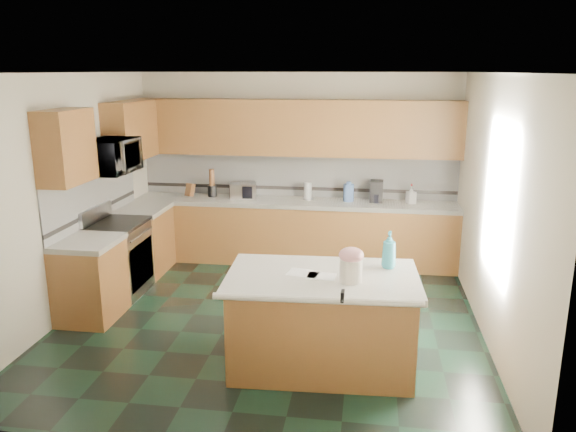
# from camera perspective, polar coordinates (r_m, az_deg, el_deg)

# --- Properties ---
(floor) EXTENTS (4.60, 4.60, 0.00)m
(floor) POSITION_cam_1_polar(r_m,az_deg,el_deg) (6.44, -1.80, -10.43)
(floor) COLOR black
(floor) RESTS_ON ground
(ceiling) EXTENTS (4.60, 4.60, 0.00)m
(ceiling) POSITION_cam_1_polar(r_m,az_deg,el_deg) (5.84, -2.02, 14.36)
(ceiling) COLOR white
(ceiling) RESTS_ON ground
(wall_back) EXTENTS (4.60, 0.04, 2.70)m
(wall_back) POSITION_cam_1_polar(r_m,az_deg,el_deg) (8.25, 0.95, 5.00)
(wall_back) COLOR beige
(wall_back) RESTS_ON ground
(wall_front) EXTENTS (4.60, 0.04, 2.70)m
(wall_front) POSITION_cam_1_polar(r_m,az_deg,el_deg) (3.83, -8.06, -6.55)
(wall_front) COLOR beige
(wall_front) RESTS_ON ground
(wall_left) EXTENTS (0.04, 4.60, 2.70)m
(wall_left) POSITION_cam_1_polar(r_m,az_deg,el_deg) (6.79, -21.55, 1.90)
(wall_left) COLOR beige
(wall_left) RESTS_ON ground
(wall_right) EXTENTS (0.04, 4.60, 2.70)m
(wall_right) POSITION_cam_1_polar(r_m,az_deg,el_deg) (6.04, 20.30, 0.54)
(wall_right) COLOR beige
(wall_right) RESTS_ON ground
(back_base_cab) EXTENTS (4.60, 0.60, 0.86)m
(back_base_cab) POSITION_cam_1_polar(r_m,az_deg,el_deg) (8.14, 0.63, -1.77)
(back_base_cab) COLOR brown
(back_base_cab) RESTS_ON ground
(back_countertop) EXTENTS (4.60, 0.64, 0.06)m
(back_countertop) POSITION_cam_1_polar(r_m,az_deg,el_deg) (8.03, 0.64, 1.39)
(back_countertop) COLOR white
(back_countertop) RESTS_ON back_base_cab
(back_upper_cab) EXTENTS (4.60, 0.33, 0.78)m
(back_upper_cab) POSITION_cam_1_polar(r_m,az_deg,el_deg) (7.99, 0.79, 8.96)
(back_upper_cab) COLOR brown
(back_upper_cab) RESTS_ON wall_back
(back_backsplash) EXTENTS (4.60, 0.02, 0.63)m
(back_backsplash) POSITION_cam_1_polar(r_m,az_deg,el_deg) (8.23, 0.92, 4.18)
(back_backsplash) COLOR silver
(back_backsplash) RESTS_ON back_countertop
(back_accent_band) EXTENTS (4.60, 0.01, 0.05)m
(back_accent_band) POSITION_cam_1_polar(r_m,az_deg,el_deg) (8.27, 0.90, 2.84)
(back_accent_band) COLOR black
(back_accent_band) RESTS_ON back_countertop
(left_base_cab_rear) EXTENTS (0.60, 0.82, 0.86)m
(left_base_cab_rear) POSITION_cam_1_polar(r_m,az_deg,el_deg) (8.00, -14.44, -2.55)
(left_base_cab_rear) COLOR brown
(left_base_cab_rear) RESTS_ON ground
(left_counter_rear) EXTENTS (0.64, 0.82, 0.06)m
(left_counter_rear) POSITION_cam_1_polar(r_m,az_deg,el_deg) (7.88, -14.65, 0.65)
(left_counter_rear) COLOR white
(left_counter_rear) RESTS_ON left_base_cab_rear
(left_base_cab_front) EXTENTS (0.60, 0.72, 0.86)m
(left_base_cab_front) POSITION_cam_1_polar(r_m,az_deg,el_deg) (6.69, -19.43, -6.32)
(left_base_cab_front) COLOR brown
(left_base_cab_front) RESTS_ON ground
(left_counter_front) EXTENTS (0.64, 0.72, 0.06)m
(left_counter_front) POSITION_cam_1_polar(r_m,az_deg,el_deg) (6.55, -19.77, -2.55)
(left_counter_front) COLOR white
(left_counter_front) RESTS_ON left_base_cab_front
(left_backsplash) EXTENTS (0.02, 2.30, 0.63)m
(left_backsplash) POSITION_cam_1_polar(r_m,az_deg,el_deg) (7.27, -19.14, 1.97)
(left_backsplash) COLOR silver
(left_backsplash) RESTS_ON wall_left
(left_accent_band) EXTENTS (0.01, 2.30, 0.05)m
(left_accent_band) POSITION_cam_1_polar(r_m,az_deg,el_deg) (7.31, -18.98, 0.48)
(left_accent_band) COLOR black
(left_accent_band) RESTS_ON wall_left
(left_upper_cab_rear) EXTENTS (0.33, 1.09, 0.78)m
(left_upper_cab_rear) POSITION_cam_1_polar(r_m,az_deg,el_deg) (7.88, -15.67, 8.35)
(left_upper_cab_rear) COLOR brown
(left_upper_cab_rear) RESTS_ON wall_left
(left_upper_cab_front) EXTENTS (0.33, 0.72, 0.78)m
(left_upper_cab_front) POSITION_cam_1_polar(r_m,az_deg,el_deg) (6.40, -21.65, 6.54)
(left_upper_cab_front) COLOR brown
(left_upper_cab_front) RESTS_ON wall_left
(range_body) EXTENTS (0.60, 0.76, 0.88)m
(range_body) POSITION_cam_1_polar(r_m,az_deg,el_deg) (7.31, -16.79, -4.26)
(range_body) COLOR #B7B7BC
(range_body) RESTS_ON ground
(range_oven_door) EXTENTS (0.02, 0.68, 0.55)m
(range_oven_door) POSITION_cam_1_polar(r_m,az_deg,el_deg) (7.21, -14.67, -4.71)
(range_oven_door) COLOR black
(range_oven_door) RESTS_ON range_body
(range_cooktop) EXTENTS (0.62, 0.78, 0.04)m
(range_cooktop) POSITION_cam_1_polar(r_m,az_deg,el_deg) (7.18, -17.06, -0.78)
(range_cooktop) COLOR black
(range_cooktop) RESTS_ON range_body
(range_handle) EXTENTS (0.02, 0.66, 0.02)m
(range_handle) POSITION_cam_1_polar(r_m,az_deg,el_deg) (7.08, -14.64, -1.82)
(range_handle) COLOR #B7B7BC
(range_handle) RESTS_ON range_body
(range_backguard) EXTENTS (0.06, 0.76, 0.18)m
(range_backguard) POSITION_cam_1_polar(r_m,az_deg,el_deg) (7.26, -18.98, 0.22)
(range_backguard) COLOR #B7B7BC
(range_backguard) RESTS_ON range_body
(microwave) EXTENTS (0.50, 0.73, 0.41)m
(microwave) POSITION_cam_1_polar(r_m,az_deg,el_deg) (7.01, -17.56, 5.80)
(microwave) COLOR #B7B7BC
(microwave) RESTS_ON wall_left
(island_base) EXTENTS (1.69, 1.02, 0.86)m
(island_base) POSITION_cam_1_polar(r_m,az_deg,el_deg) (5.34, 3.45, -10.89)
(island_base) COLOR brown
(island_base) RESTS_ON ground
(island_top) EXTENTS (1.79, 1.12, 0.06)m
(island_top) POSITION_cam_1_polar(r_m,az_deg,el_deg) (5.15, 3.52, -6.27)
(island_top) COLOR white
(island_top) RESTS_ON island_base
(island_bullnose) EXTENTS (1.74, 0.14, 0.06)m
(island_bullnose) POSITION_cam_1_polar(r_m,az_deg,el_deg) (4.67, 2.97, -8.52)
(island_bullnose) COLOR white
(island_bullnose) RESTS_ON island_base
(treat_jar) EXTENTS (0.23, 0.23, 0.21)m
(treat_jar) POSITION_cam_1_polar(r_m,az_deg,el_deg) (4.97, 6.40, -5.48)
(treat_jar) COLOR silver
(treat_jar) RESTS_ON island_top
(treat_jar_lid) EXTENTS (0.22, 0.22, 0.14)m
(treat_jar_lid) POSITION_cam_1_polar(r_m,az_deg,el_deg) (4.93, 6.45, -3.97)
(treat_jar_lid) COLOR #D48990
(treat_jar_lid) RESTS_ON treat_jar
(treat_jar_knob) EXTENTS (0.07, 0.02, 0.02)m
(treat_jar_knob) POSITION_cam_1_polar(r_m,az_deg,el_deg) (4.91, 6.47, -3.45)
(treat_jar_knob) COLOR tan
(treat_jar_knob) RESTS_ON treat_jar_lid
(treat_jar_knob_end_l) EXTENTS (0.04, 0.04, 0.04)m
(treat_jar_knob_end_l) POSITION_cam_1_polar(r_m,az_deg,el_deg) (4.91, 6.04, -3.43)
(treat_jar_knob_end_l) COLOR tan
(treat_jar_knob_end_l) RESTS_ON treat_jar_lid
(treat_jar_knob_end_r) EXTENTS (0.04, 0.04, 0.04)m
(treat_jar_knob_end_r) POSITION_cam_1_polar(r_m,az_deg,el_deg) (4.91, 6.89, -3.47)
(treat_jar_knob_end_r) COLOR tan
(treat_jar_knob_end_r) RESTS_ON treat_jar_lid
(soap_bottle_island) EXTENTS (0.16, 0.16, 0.35)m
(soap_bottle_island) POSITION_cam_1_polar(r_m,az_deg,el_deg) (5.33, 10.23, -3.41)
(soap_bottle_island) COLOR teal
(soap_bottle_island) RESTS_ON island_top
(paper_sheet_a) EXTENTS (0.27, 0.21, 0.00)m
(paper_sheet_a) POSITION_cam_1_polar(r_m,az_deg,el_deg) (5.10, 3.43, -6.11)
(paper_sheet_a) COLOR white
(paper_sheet_a) RESTS_ON island_top
(paper_sheet_b) EXTENTS (0.32, 0.26, 0.00)m
(paper_sheet_b) POSITION_cam_1_polar(r_m,az_deg,el_deg) (5.17, 1.57, -5.80)
(paper_sheet_b) COLOR white
(paper_sheet_b) RESTS_ON island_top
(clamp_body) EXTENTS (0.03, 0.10, 0.09)m
(clamp_body) POSITION_cam_1_polar(r_m,az_deg,el_deg) (4.66, 5.57, -8.09)
(clamp_body) COLOR black
(clamp_body) RESTS_ON island_top
(clamp_handle) EXTENTS (0.02, 0.07, 0.02)m
(clamp_handle) POSITION_cam_1_polar(r_m,az_deg,el_deg) (4.62, 5.53, -8.59)
(clamp_handle) COLOR black
(clamp_handle) RESTS_ON island_top
(knife_block) EXTENTS (0.15, 0.17, 0.21)m
(knife_block) POSITION_cam_1_polar(r_m,az_deg,el_deg) (8.39, -9.93, 2.62)
(knife_block) COLOR #472814
(knife_block) RESTS_ON back_countertop
(utensil_crock) EXTENTS (0.13, 0.13, 0.17)m
(utensil_crock) POSITION_cam_1_polar(r_m,az_deg,el_deg) (8.33, -7.70, 2.53)
(utensil_crock) COLOR black
(utensil_crock) RESTS_ON back_countertop
(utensil_bundle) EXTENTS (0.08, 0.08, 0.24)m
(utensil_bundle) POSITION_cam_1_polar(r_m,az_deg,el_deg) (8.29, -7.75, 3.92)
(utensil_bundle) COLOR #472814
(utensil_bundle) RESTS_ON utensil_crock
(toaster_oven) EXTENTS (0.43, 0.34, 0.22)m
(toaster_oven) POSITION_cam_1_polar(r_m,az_deg,el_deg) (8.18, -4.63, 2.58)
(toaster_oven) COLOR #B7B7BC
(toaster_oven) RESTS_ON back_countertop
(toaster_oven_door) EXTENTS (0.33, 0.01, 0.18)m
(toaster_oven_door) POSITION_cam_1_polar(r_m,az_deg,el_deg) (8.06, -4.82, 2.41)
(toaster_oven_door) COLOR black
(toaster_oven_door) RESTS_ON toaster_oven
(paper_towel) EXTENTS (0.11, 0.11, 0.24)m
(paper_towel) POSITION_cam_1_polar(r_m,az_deg,el_deg) (8.07, 2.04, 2.55)
(paper_towel) COLOR white
(paper_towel) RESTS_ON back_countertop
(paper_towel_base) EXTENTS (0.16, 0.16, 0.01)m
(paper_towel_base) POSITION_cam_1_polar(r_m,az_deg,el_deg) (8.09, 2.03, 1.76)
(paper_towel_base) COLOR #B7B7BC
(paper_towel_base) RESTS_ON back_countertop
(water_jug) EXTENTS (0.15, 0.15, 0.25)m
(water_jug) POSITION_cam_1_polar(r_m,az_deg,el_deg) (7.99, 6.17, 2.36)
(water_jug) COLOR #4A69A6
(water_jug) RESTS_ON back_countertop
(water_jug_neck) EXTENTS (0.07, 0.07, 0.04)m
(water_jug_neck) POSITION_cam_1_polar(r_m,az_deg,el_deg) (7.96, 6.20, 3.35)
(water_jug_neck) COLOR #4A69A6
(water_jug_neck) RESTS_ON water_jug
(coffee_maker) EXTENTS (0.18, 0.20, 0.31)m
(coffee_maker) POSITION_cam_1_polar(r_m,az_deg,el_deg) (8.00, 8.96, 2.50)
(coffee_maker) COLOR black
(coffee_maker) RESTS_ON back_countertop
(coffee_carafe) EXTENTS (0.13, 0.13, 0.13)m
(coffee_carafe) POSITION_cam_1_polar(r_m,az_deg,el_deg) (7.97, 8.94, 1.80)
(coffee_carafe) COLOR black
(coffee_carafe) RESTS_ON back_countertop
(soap_bottle_back) EXTENTS (0.15, 0.15, 0.25)m
(soap_bottle_back) POSITION_cam_1_polar(r_m,az_deg,el_deg) (8.00, 12.40, 2.12)
(soap_bottle_back) COLOR white
(soap_bottle_back) RESTS_ON back_countertop
(soap_back_cap) EXTENTS (0.02, 0.02, 0.03)m
(soap_back_cap) POSITION_cam_1_polar(r_m,az_deg,el_deg) (7.97, 12.45, 3.09)
(soap_back_cap) COLOR red
(soap_back_cap) RESTS_ON soap_bottle_back
(window_light_proxy) EXTENTS (0.02, 1.40, 1.10)m
(window_light_proxy) POSITION_cam_1_polar(r_m,az_deg,el_deg) (5.81, 20.53, 1.51)
(window_light_proxy) COLOR white
(window_light_proxy) RESTS_ON wall_right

